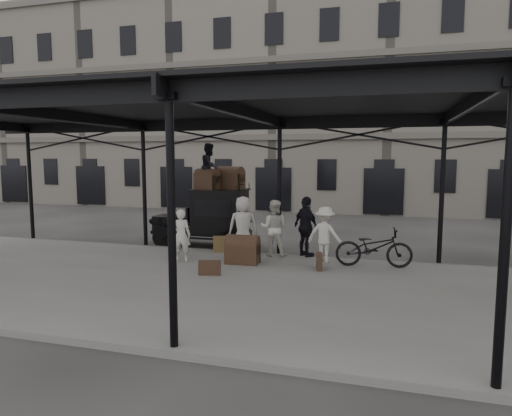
# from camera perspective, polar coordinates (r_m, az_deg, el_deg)

# --- Properties ---
(ground) EXTENTS (120.00, 120.00, 0.00)m
(ground) POSITION_cam_1_polar(r_m,az_deg,el_deg) (13.51, 0.91, -8.02)
(ground) COLOR #383533
(ground) RESTS_ON ground
(platform) EXTENTS (28.00, 8.00, 0.15)m
(platform) POSITION_cam_1_polar(r_m,az_deg,el_deg) (11.65, -1.73, -10.04)
(platform) COLOR slate
(platform) RESTS_ON ground
(canopy) EXTENTS (22.50, 9.00, 4.74)m
(canopy) POSITION_cam_1_polar(r_m,az_deg,el_deg) (11.49, -1.37, 12.53)
(canopy) COLOR black
(canopy) RESTS_ON ground
(building_frontage) EXTENTS (64.00, 8.00, 14.00)m
(building_frontage) POSITION_cam_1_polar(r_m,az_deg,el_deg) (31.02, 9.98, 13.12)
(building_frontage) COLOR slate
(building_frontage) RESTS_ON ground
(taxi) EXTENTS (3.65, 1.55, 2.18)m
(taxi) POSITION_cam_1_polar(r_m,az_deg,el_deg) (17.02, -5.52, -0.89)
(taxi) COLOR black
(taxi) RESTS_ON ground
(porter_left) EXTENTS (0.67, 0.52, 1.63)m
(porter_left) POSITION_cam_1_polar(r_m,az_deg,el_deg) (14.25, -9.36, -3.39)
(porter_left) COLOR silver
(porter_left) RESTS_ON platform
(porter_midleft) EXTENTS (0.94, 0.76, 1.84)m
(porter_midleft) POSITION_cam_1_polar(r_m,az_deg,el_deg) (14.82, 2.23, -2.51)
(porter_midleft) COLOR silver
(porter_midleft) RESTS_ON platform
(porter_centre) EXTENTS (1.10, 0.91, 1.94)m
(porter_centre) POSITION_cam_1_polar(r_m,az_deg,el_deg) (14.97, -1.64, -2.21)
(porter_centre) COLOR beige
(porter_centre) RESTS_ON platform
(porter_official) EXTENTS (1.16, 1.12, 1.95)m
(porter_official) POSITION_cam_1_polar(r_m,az_deg,el_deg) (14.81, 6.29, -2.32)
(porter_official) COLOR black
(porter_official) RESTS_ON platform
(porter_right) EXTENTS (1.22, 0.86, 1.71)m
(porter_right) POSITION_cam_1_polar(r_m,az_deg,el_deg) (14.13, 8.60, -3.28)
(porter_right) COLOR silver
(porter_right) RESTS_ON platform
(bicycle) EXTENTS (2.28, 1.01, 1.16)m
(bicycle) POSITION_cam_1_polar(r_m,az_deg,el_deg) (13.85, 14.51, -4.78)
(bicycle) COLOR black
(bicycle) RESTS_ON platform
(porter_roof) EXTENTS (0.68, 0.85, 1.67)m
(porter_roof) POSITION_cam_1_polar(r_m,az_deg,el_deg) (16.81, -5.81, 5.21)
(porter_roof) COLOR black
(porter_roof) RESTS_ON taxi
(steamer_trunk_roof_near) EXTENTS (0.97, 0.75, 0.63)m
(steamer_trunk_roof_near) POSITION_cam_1_polar(r_m,az_deg,el_deg) (16.71, -6.14, 3.41)
(steamer_trunk_roof_near) COLOR #422E1F
(steamer_trunk_roof_near) RESTS_ON taxi
(steamer_trunk_roof_far) EXTENTS (1.06, 0.79, 0.69)m
(steamer_trunk_roof_far) POSITION_cam_1_polar(r_m,az_deg,el_deg) (16.86, -3.20, 3.57)
(steamer_trunk_roof_far) COLOR #422E1F
(steamer_trunk_roof_far) RESTS_ON taxi
(steamer_trunk_platform) EXTENTS (1.02, 0.65, 0.73)m
(steamer_trunk_platform) POSITION_cam_1_polar(r_m,az_deg,el_deg) (13.89, -1.69, -5.45)
(steamer_trunk_platform) COLOR #422E1F
(steamer_trunk_platform) RESTS_ON platform
(wicker_hamper) EXTENTS (0.73, 0.65, 0.50)m
(wicker_hamper) POSITION_cam_1_polar(r_m,az_deg,el_deg) (15.69, -4.27, -4.49)
(wicker_hamper) COLOR brown
(wicker_hamper) RESTS_ON platform
(suitcase_upright) EXTENTS (0.26, 0.62, 0.45)m
(suitcase_upright) POSITION_cam_1_polar(r_m,az_deg,el_deg) (13.34, 7.91, -6.62)
(suitcase_upright) COLOR #422E1F
(suitcase_upright) RESTS_ON platform
(suitcase_flat) EXTENTS (0.62, 0.29, 0.40)m
(suitcase_flat) POSITION_cam_1_polar(r_m,az_deg,el_deg) (12.64, -5.83, -7.45)
(suitcase_flat) COLOR #422E1F
(suitcase_flat) RESTS_ON platform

